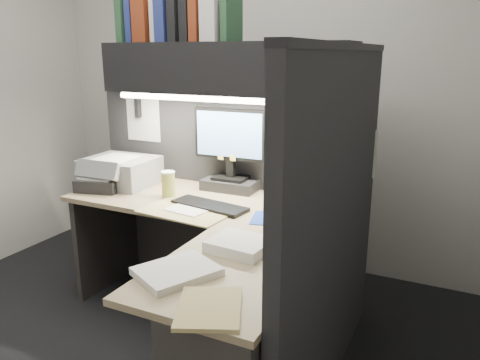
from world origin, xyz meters
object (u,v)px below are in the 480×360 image
Objects in this scene: coffee_cup at (168,185)px; notebook_stack at (101,184)px; overhead_shelf at (224,68)px; desk at (208,296)px; printer at (121,171)px; keyboard at (209,206)px; monitor at (230,158)px; telephone at (317,194)px.

coffee_cup is 0.56× the size of notebook_stack.
desk is at bearing -68.21° from overhead_shelf.
notebook_stack is at bearing 156.73° from desk.
coffee_cup is 0.34× the size of printer.
keyboard is at bearing 118.16° from desk.
telephone is (0.58, -0.01, -0.16)m from monitor.
overhead_shelf is (-0.30, 0.75, 1.06)m from desk.
overhead_shelf is at bearing 21.92° from notebook_stack.
overhead_shelf is 3.37× the size of keyboard.
keyboard is 1.03× the size of printer.
keyboard is 0.81m from notebook_stack.
overhead_shelf reaches higher than printer.
printer is 1.65× the size of notebook_stack.
desk is at bearing -71.76° from monitor.
printer is (-0.72, -0.13, -0.68)m from overhead_shelf.
coffee_cup reaches higher than keyboard.
monitor is at bearing -161.49° from telephone.
coffee_cup is (-0.85, -0.30, 0.03)m from telephone.
overhead_shelf is 0.57m from monitor.
telephone is at bearing 5.50° from overhead_shelf.
printer is (-1.02, 0.62, 0.38)m from desk.
monitor is 0.43m from keyboard.
notebook_stack is (-0.03, -0.17, -0.05)m from printer.
monitor is at bearing 109.70° from desk.
monitor is 1.14× the size of keyboard.
desk is 1.25m from printer.
keyboard is at bearing -82.75° from monitor.
telephone is 0.57× the size of printer.
desk is 1.19m from notebook_stack.
coffee_cup is at bearing -16.31° from printer.
desk is at bearing -23.27° from notebook_stack.
monitor is at bearing 25.94° from notebook_stack.
telephone is at bearing 44.09° from keyboard.
telephone is 0.91m from coffee_cup.
monitor reaches higher than desk.
telephone is at bearing -2.39° from monitor.
coffee_cup reaches higher than desk.
monitor is 0.61m from telephone.
overhead_shelf is 0.82m from keyboard.
overhead_shelf is 5.73× the size of notebook_stack.
notebook_stack is (-0.75, -0.30, -0.73)m from overhead_shelf.
notebook_stack is (-1.34, -0.36, -0.01)m from telephone.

